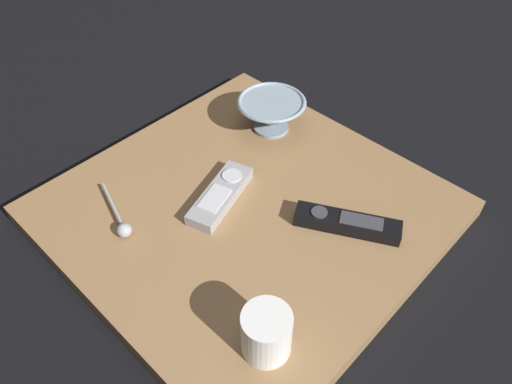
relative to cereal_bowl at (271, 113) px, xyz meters
name	(u,v)px	position (x,y,z in m)	size (l,w,h in m)	color
ground_plane	(246,218)	(0.12, -0.21, -0.08)	(6.00, 6.00, 0.00)	black
table	(246,211)	(0.12, -0.21, -0.06)	(0.66, 0.65, 0.04)	#936D47
cereal_bowl	(271,113)	(0.00, 0.00, 0.00)	(0.15, 0.15, 0.08)	#8C9EAD
coffee_mug	(266,333)	(0.35, -0.39, 0.00)	(0.07, 0.07, 0.08)	white
teaspoon	(122,225)	(0.01, -0.41, -0.03)	(0.14, 0.06, 0.03)	#A3A5B2
tv_remote_near	(347,223)	(0.30, -0.12, -0.03)	(0.19, 0.13, 0.03)	black
tv_remote_far	(221,195)	(0.08, -0.23, -0.03)	(0.11, 0.18, 0.03)	#9E9EA3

